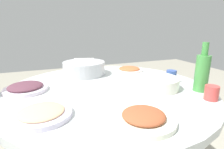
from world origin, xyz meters
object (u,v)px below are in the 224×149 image
at_px(dish_tofu_braise, 129,70).
at_px(dish_eggplant, 26,88).
at_px(tea_cup_near, 171,75).
at_px(round_dining_table, 108,112).
at_px(green_bottle, 202,72).
at_px(dish_noodles, 42,113).
at_px(rice_bowl, 84,68).
at_px(tea_cup_far, 212,93).
at_px(dish_stirfry, 144,118).
at_px(soup_bowl, 156,83).

bearing_deg(dish_tofu_braise, dish_eggplant, -165.89).
bearing_deg(tea_cup_near, round_dining_table, -178.16).
bearing_deg(tea_cup_near, green_bottle, -91.63).
bearing_deg(dish_tofu_braise, round_dining_table, -134.38).
relative_size(dish_noodles, dish_tofu_braise, 1.12).
distance_m(dish_tofu_braise, green_bottle, 0.56).
xyz_separation_m(round_dining_table, green_bottle, (0.46, -0.24, 0.27)).
height_order(round_dining_table, green_bottle, green_bottle).
relative_size(rice_bowl, dish_tofu_braise, 1.45).
distance_m(dish_eggplant, dish_noodles, 0.35).
xyz_separation_m(dish_eggplant, dish_noodles, (0.08, -0.35, -0.00)).
height_order(rice_bowl, dish_eggplant, rice_bowl).
height_order(tea_cup_near, tea_cup_far, tea_cup_far).
distance_m(dish_eggplant, green_bottle, 0.98).
bearing_deg(green_bottle, dish_stirfry, -159.03).
bearing_deg(soup_bowl, dish_eggplant, 162.78).
xyz_separation_m(dish_tofu_braise, green_bottle, (0.17, -0.53, 0.09)).
height_order(dish_eggplant, green_bottle, green_bottle).
relative_size(dish_eggplant, tea_cup_near, 3.42).
distance_m(round_dining_table, tea_cup_far, 0.58).
height_order(dish_eggplant, dish_noodles, dish_eggplant).
height_order(rice_bowl, dish_tofu_braise, rice_bowl).
xyz_separation_m(dish_stirfry, tea_cup_near, (0.48, 0.43, 0.01)).
bearing_deg(dish_stirfry, dish_noodles, 153.14).
distance_m(rice_bowl, dish_tofu_braise, 0.36).
bearing_deg(dish_tofu_braise, rice_bowl, 172.56).
xyz_separation_m(round_dining_table, dish_noodles, (-0.37, -0.24, 0.18)).
xyz_separation_m(rice_bowl, soup_bowl, (0.32, -0.45, -0.02)).
distance_m(dish_noodles, dish_tofu_braise, 0.84).
height_order(round_dining_table, dish_eggplant, dish_eggplant).
distance_m(rice_bowl, dish_stirfry, 0.76).
relative_size(rice_bowl, tea_cup_far, 4.30).
relative_size(rice_bowl, dish_stirfry, 1.27).
bearing_deg(round_dining_table, dish_noodles, -147.13).
distance_m(dish_stirfry, dish_tofu_braise, 0.77).
bearing_deg(rice_bowl, soup_bowl, -54.42).
xyz_separation_m(rice_bowl, dish_tofu_braise, (0.35, -0.05, -0.03)).
bearing_deg(tea_cup_near, rice_bowl, 148.81).
bearing_deg(rice_bowl, tea_cup_near, -31.19).
relative_size(soup_bowl, dish_eggplant, 1.13).
bearing_deg(dish_stirfry, tea_cup_near, 42.11).
height_order(dish_eggplant, dish_stirfry, same).
distance_m(round_dining_table, green_bottle, 0.58).
bearing_deg(dish_stirfry, tea_cup_far, 8.74).
distance_m(soup_bowl, dish_eggplant, 0.74).
relative_size(round_dining_table, dish_stirfry, 4.93).
distance_m(dish_tofu_braise, tea_cup_near, 0.33).
xyz_separation_m(tea_cup_near, tea_cup_far, (-0.06, -0.37, 0.01)).
relative_size(dish_stirfry, tea_cup_near, 3.57).
xyz_separation_m(round_dining_table, soup_bowl, (0.25, -0.11, 0.19)).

